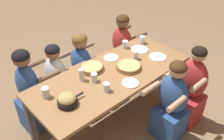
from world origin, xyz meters
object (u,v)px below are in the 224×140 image
at_px(diner_far_right, 122,51).
at_px(pizza_board_second, 92,67).
at_px(pizza_board_main, 129,66).
at_px(diner_far_midleft, 58,84).
at_px(empty_plate_b, 140,49).
at_px(skillet_bowl, 67,100).
at_px(drinking_glass_e, 135,56).
at_px(diner_far_left, 30,94).
at_px(diner_far_center, 82,71).
at_px(diner_near_right, 191,90).
at_px(drinking_glass_b, 125,44).
at_px(drinking_glass_c, 46,93).
at_px(drinking_glass_d, 82,76).
at_px(drinking_glass_f, 94,78).
at_px(empty_plate_d, 158,57).
at_px(empty_plate_a, 111,58).
at_px(empty_plate_c, 130,83).
at_px(drinking_glass_a, 142,40).
at_px(diner_near_midright, 171,105).
at_px(cocktail_glass_blue, 107,88).

bearing_deg(diner_far_right, pizza_board_second, -65.92).
distance_m(pizza_board_main, diner_far_midleft, 0.98).
bearing_deg(empty_plate_b, pizza_board_second, 174.40).
height_order(skillet_bowl, drinking_glass_e, skillet_bowl).
distance_m(diner_far_left, diner_far_center, 0.79).
height_order(pizza_board_second, skillet_bowl, skillet_bowl).
bearing_deg(diner_near_right, drinking_glass_e, 25.73).
relative_size(drinking_glass_e, diner_far_center, 0.10).
bearing_deg(diner_far_right, drinking_glass_b, -39.88).
bearing_deg(drinking_glass_c, drinking_glass_e, -5.91).
xyz_separation_m(drinking_glass_b, drinking_glass_e, (-0.11, -0.29, -0.00)).
xyz_separation_m(drinking_glass_d, drinking_glass_f, (0.09, -0.11, -0.02)).
xyz_separation_m(empty_plate_b, drinking_glass_e, (-0.21, -0.12, 0.04)).
bearing_deg(empty_plate_b, drinking_glass_d, -179.39).
height_order(drinking_glass_b, diner_far_center, diner_far_center).
distance_m(empty_plate_d, diner_near_right, 0.58).
height_order(drinking_glass_f, diner_near_right, diner_near_right).
relative_size(pizza_board_second, drinking_glass_c, 2.54).
distance_m(pizza_board_second, drinking_glass_e, 0.58).
xyz_separation_m(diner_far_midleft, diner_near_right, (1.13, -1.26, 0.03)).
bearing_deg(diner_near_right, drinking_glass_b, 12.60).
xyz_separation_m(empty_plate_a, diner_far_right, (0.58, 0.38, -0.29)).
bearing_deg(diner_far_left, diner_far_midleft, 90.00).
bearing_deg(drinking_glass_c, empty_plate_c, -28.56).
bearing_deg(diner_far_left, diner_far_right, 90.00).
xyz_separation_m(diner_far_left, diner_far_midleft, (0.38, -0.00, -0.05)).
height_order(drinking_glass_a, drinking_glass_e, drinking_glass_e).
height_order(empty_plate_d, drinking_glass_d, drinking_glass_d).
xyz_separation_m(drinking_glass_b, diner_near_midright, (-0.19, -0.96, -0.34)).
height_order(drinking_glass_e, diner_near_right, diner_near_right).
bearing_deg(pizza_board_second, drinking_glass_c, -174.44).
distance_m(drinking_glass_a, diner_far_center, 0.94).
bearing_deg(diner_far_midleft, drinking_glass_c, -40.02).
relative_size(drinking_glass_e, diner_far_left, 0.10).
relative_size(empty_plate_a, diner_far_center, 0.18).
bearing_deg(pizza_board_second, empty_plate_c, -74.63).
distance_m(empty_plate_a, diner_near_right, 1.08).
distance_m(empty_plate_a, drinking_glass_e, 0.31).
distance_m(skillet_bowl, empty_plate_a, 0.96).
relative_size(empty_plate_c, diner_far_center, 0.18).
height_order(pizza_board_main, diner_near_midright, diner_near_midright).
relative_size(empty_plate_a, cocktail_glass_blue, 1.54).
distance_m(skillet_bowl, drinking_glass_c, 0.26).
height_order(pizza_board_second, drinking_glass_a, drinking_glass_a).
bearing_deg(drinking_glass_a, diner_far_midleft, 162.01).
relative_size(pizza_board_second, diner_near_right, 0.26).
relative_size(empty_plate_b, diner_near_midright, 0.21).
height_order(pizza_board_second, drinking_glass_c, drinking_glass_c).
distance_m(drinking_glass_c, diner_near_midright, 1.42).
bearing_deg(empty_plate_a, diner_near_right, -58.87).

